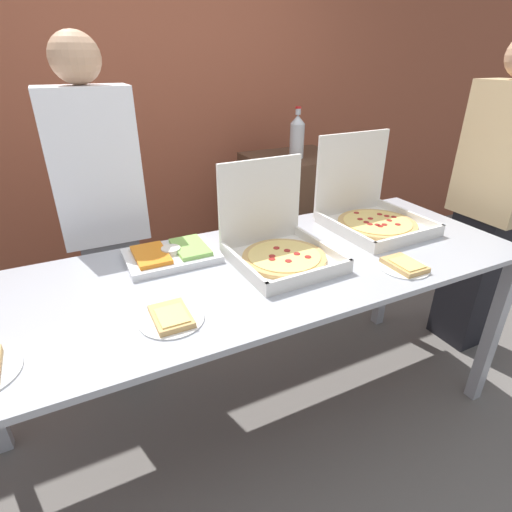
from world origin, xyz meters
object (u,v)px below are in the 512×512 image
Objects in this scene: pizza_box_near_right at (278,244)px; person_guest_cap at (490,202)px; paper_plate_front_left at (404,266)px; veggie_tray at (171,254)px; soda_can_silver at (331,146)px; person_guest_plaid at (105,222)px; paper_plate_front_right at (171,318)px; soda_bottle at (297,136)px; pizza_box_far_right at (370,211)px.

pizza_box_near_right is 1.39m from person_guest_cap.
veggie_tray is at bearing 148.62° from paper_plate_front_left.
soda_can_silver is 1.60m from person_guest_plaid.
paper_plate_front_right is at bearing 97.33° from person_guest_cap.
soda_bottle is (0.26, 1.30, 0.31)m from paper_plate_front_left.
person_guest_cap is (1.39, 0.01, -0.02)m from pizza_box_near_right.
pizza_box_near_right is 0.92m from person_guest_plaid.
paper_plate_front_right is at bearing -105.64° from veggie_tray.
pizza_box_far_right is 0.89m from soda_bottle.
soda_can_silver is (0.51, 1.25, 0.22)m from paper_plate_front_left.
soda_can_silver is 0.07× the size of person_guest_plaid.
paper_plate_front_left is (0.43, -0.31, -0.06)m from pizza_box_near_right.
veggie_tray is 1.56m from soda_can_silver.
person_guest_cap reaches higher than paper_plate_front_left.
person_guest_cap reaches higher than soda_can_silver.
person_guest_cap reaches higher than person_guest_plaid.
person_guest_plaid is at bearing 131.13° from pizza_box_near_right.
pizza_box_far_right is (0.62, 0.13, 0.01)m from pizza_box_near_right.
veggie_tray is 0.21× the size of person_guest_plaid.
pizza_box_far_right is 1.22m from paper_plate_front_right.
person_guest_cap is at bearing -64.17° from soda_can_silver.
pizza_box_far_right is 0.48m from paper_plate_front_left.
person_guest_plaid reaches higher than soda_can_silver.
soda_bottle is at bearing -166.67° from person_guest_plaid.
soda_bottle is 0.18× the size of person_guest_plaid.
veggie_tray is 3.12× the size of soda_can_silver.
pizza_box_near_right is 0.24× the size of person_guest_plaid.
soda_can_silver is 0.07× the size of person_guest_cap.
soda_bottle reaches higher than paper_plate_front_left.
soda_can_silver is at bearing -170.25° from person_guest_plaid.
person_guest_plaid is (-0.63, 0.67, -0.03)m from pizza_box_near_right.
person_guest_plaid reaches higher than pizza_box_far_right.
pizza_box_far_right is at bearing 156.45° from person_guest_plaid.
person_guest_cap is at bearing 161.74° from person_guest_plaid.
person_guest_plaid is (-0.21, 0.47, 0.02)m from veggie_tray.
person_guest_cap reaches higher than paper_plate_front_right.
person_guest_cap is at bearing -10.48° from pizza_box_far_right.
pizza_box_far_right is 0.78m from person_guest_cap.
pizza_box_near_right reaches higher than paper_plate_front_left.
veggie_tray is (-0.85, 0.52, 0.01)m from paper_plate_front_left.
pizza_box_near_right is 1.13× the size of veggie_tray.
paper_plate_front_left is at bearing -101.19° from soda_bottle.
person_guest_plaid is at bearing 95.37° from paper_plate_front_right.
soda_bottle is 2.67× the size of soda_can_silver.
pizza_box_near_right is at bearing 144.24° from paper_plate_front_left.
paper_plate_front_right is 1.77× the size of soda_can_silver.
pizza_box_far_right reaches higher than pizza_box_near_right.
soda_can_silver is at bearing 25.83° from person_guest_cap.
paper_plate_front_right is 0.57× the size of veggie_tray.
person_guest_cap reaches higher than soda_bottle.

